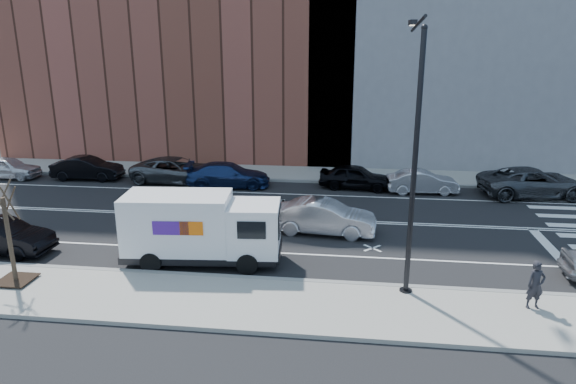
% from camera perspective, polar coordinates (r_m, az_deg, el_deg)
% --- Properties ---
extents(ground, '(120.00, 120.00, 0.00)m').
position_cam_1_polar(ground, '(25.97, -4.25, -2.83)').
color(ground, black).
rests_on(ground, ground).
extents(sidewalk_near, '(44.00, 3.60, 0.15)m').
position_cam_1_polar(sidewalk_near, '(18.11, -9.72, -11.76)').
color(sidewalk_near, gray).
rests_on(sidewalk_near, ground).
extents(sidewalk_far, '(44.00, 3.60, 0.15)m').
position_cam_1_polar(sidewalk_far, '(34.26, -1.43, 2.12)').
color(sidewalk_far, gray).
rests_on(sidewalk_far, ground).
extents(curb_near, '(44.00, 0.25, 0.17)m').
position_cam_1_polar(curb_near, '(19.64, -8.23, -9.30)').
color(curb_near, gray).
rests_on(curb_near, ground).
extents(curb_far, '(44.00, 0.25, 0.17)m').
position_cam_1_polar(curb_far, '(32.53, -1.89, 1.36)').
color(curb_far, gray).
rests_on(curb_far, ground).
extents(road_markings, '(40.00, 8.60, 0.01)m').
position_cam_1_polar(road_markings, '(25.97, -4.25, -2.82)').
color(road_markings, white).
rests_on(road_markings, ground).
extents(bldg_brick, '(26.00, 10.00, 22.00)m').
position_cam_1_polar(bldg_brick, '(41.74, -11.68, 19.50)').
color(bldg_brick, brown).
rests_on(bldg_brick, ground).
extents(streetlight, '(0.44, 4.02, 9.34)m').
position_cam_1_polar(streetlight, '(17.59, 13.80, 4.56)').
color(streetlight, black).
rests_on(streetlight, ground).
extents(street_tree, '(1.20, 1.20, 3.75)m').
position_cam_1_polar(street_tree, '(20.88, -28.42, -5.54)').
color(street_tree, black).
rests_on(street_tree, ground).
extents(fedex_van, '(6.35, 2.62, 2.83)m').
position_cam_1_polar(fedex_van, '(20.56, -9.67, -3.92)').
color(fedex_van, black).
rests_on(fedex_van, ground).
extents(far_parked_a, '(4.12, 1.66, 1.40)m').
position_cam_1_polar(far_parked_a, '(37.74, -28.71, 2.40)').
color(far_parked_a, silver).
rests_on(far_parked_a, ground).
extents(far_parked_b, '(4.45, 1.67, 1.45)m').
position_cam_1_polar(far_parked_b, '(35.25, -21.40, 2.47)').
color(far_parked_b, black).
rests_on(far_parked_b, ground).
extents(far_parked_c, '(5.89, 3.23, 1.56)m').
position_cam_1_polar(far_parked_c, '(32.80, -12.27, 2.36)').
color(far_parked_c, '#484C50').
rests_on(far_parked_c, ground).
extents(far_parked_d, '(5.25, 2.57, 1.47)m').
position_cam_1_polar(far_parked_d, '(31.36, -6.67, 1.90)').
color(far_parked_d, navy).
rests_on(far_parked_d, ground).
extents(far_parked_e, '(4.46, 2.19, 1.46)m').
position_cam_1_polar(far_parked_e, '(31.03, 7.50, 1.71)').
color(far_parked_e, black).
rests_on(far_parked_e, ground).
extents(far_parked_f, '(4.17, 1.74, 1.34)m').
position_cam_1_polar(far_parked_f, '(30.87, 14.69, 1.11)').
color(far_parked_f, silver).
rests_on(far_parked_f, ground).
extents(far_parked_g, '(6.25, 3.52, 1.65)m').
position_cam_1_polar(far_parked_g, '(32.33, 25.57, 0.97)').
color(far_parked_g, '#424549').
rests_on(far_parked_g, ground).
extents(driving_sedan, '(4.86, 2.10, 1.56)m').
position_cam_1_polar(driving_sedan, '(23.65, 4.05, -2.79)').
color(driving_sedan, silver).
rests_on(driving_sedan, ground).
extents(near_parked_rear_a, '(4.48, 1.76, 1.45)m').
position_cam_1_polar(near_parked_rear_a, '(24.60, -29.38, -4.32)').
color(near_parked_rear_a, black).
rests_on(near_parked_rear_a, ground).
extents(pedestrian, '(0.67, 0.51, 1.64)m').
position_cam_1_polar(pedestrian, '(18.69, 25.81, -9.28)').
color(pedestrian, black).
rests_on(pedestrian, sidewalk_near).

